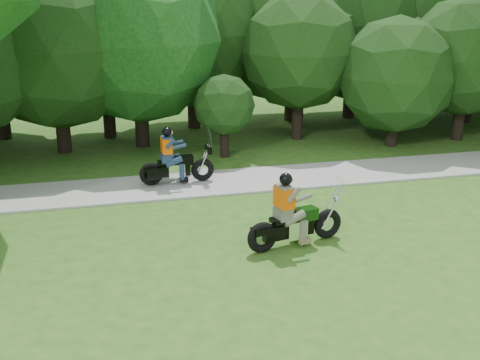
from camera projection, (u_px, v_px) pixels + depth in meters
name	position (u px, v px, depth m)	size (l,w,h in m)	color
ground	(446.00, 317.00, 10.17)	(100.00, 100.00, 0.00)	#29641C
walkway	(293.00, 177.00, 17.55)	(60.00, 2.20, 0.06)	#9F9F9A
tree_line	(257.00, 31.00, 22.76)	(39.31, 12.12, 7.68)	black
chopper_motorcycle	(291.00, 219.00, 12.77)	(2.32, 0.92, 1.68)	black
touring_motorcycle	(172.00, 163.00, 16.68)	(2.12, 0.63, 1.62)	black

